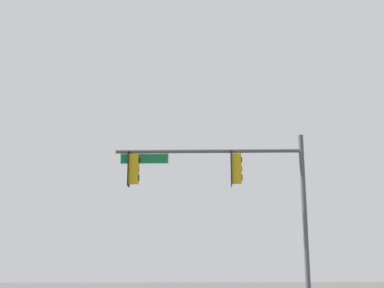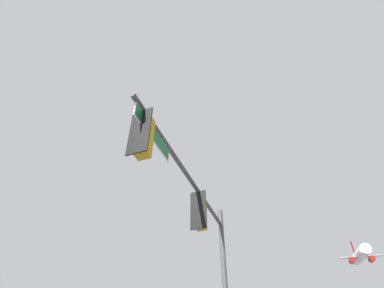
{
  "view_description": "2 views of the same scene",
  "coord_description": "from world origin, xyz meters",
  "views": [
    {
      "loc": [
        2.61,
        10.65,
        1.85
      ],
      "look_at": [
        -1.73,
        -9.5,
        7.01
      ],
      "focal_mm": 50.0,
      "sensor_mm": 36.0,
      "label": 1
    },
    {
      "loc": [
        5.43,
        -7.24,
        1.22
      ],
      "look_at": [
        -1.84,
        -8.14,
        7.55
      ],
      "focal_mm": 28.0,
      "sensor_mm": 36.0,
      "label": 2
    }
  ],
  "objects": [
    {
      "name": "signal_pole_near",
      "position": [
        -2.76,
        -8.12,
        5.14
      ],
      "size": [
        6.87,
        1.87,
        7.05
      ],
      "color": "#47474C",
      "rests_on": "ground_plane"
    },
    {
      "name": "airplane",
      "position": [
        -125.63,
        46.84,
        47.41
      ],
      "size": [
        18.99,
        16.89,
        11.57
      ],
      "color": "silver"
    }
  ]
}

